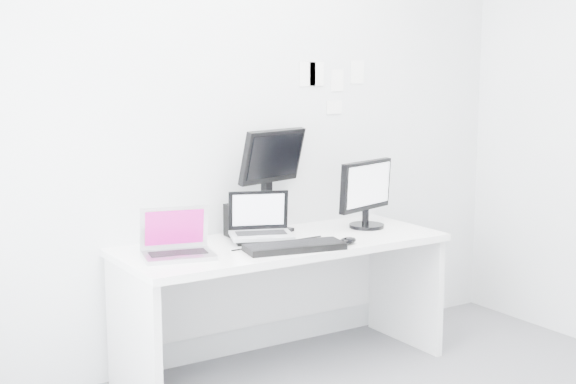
# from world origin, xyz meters

# --- Properties ---
(back_wall) EXTENTS (3.60, 0.00, 3.60)m
(back_wall) POSITION_xyz_m (0.00, 1.60, 1.35)
(back_wall) COLOR silver
(back_wall) RESTS_ON ground
(desk) EXTENTS (1.80, 0.70, 0.73)m
(desk) POSITION_xyz_m (0.00, 1.25, 0.36)
(desk) COLOR white
(desk) RESTS_ON ground
(macbook) EXTENTS (0.39, 0.33, 0.26)m
(macbook) POSITION_xyz_m (-0.64, 1.20, 0.86)
(macbook) COLOR #ABACB0
(macbook) RESTS_ON desk
(speaker) EXTENTS (0.12, 0.12, 0.18)m
(speaker) POSITION_xyz_m (-0.16, 1.50, 0.82)
(speaker) COLOR black
(speaker) RESTS_ON desk
(dell_laptop) EXTENTS (0.40, 0.36, 0.27)m
(dell_laptop) POSITION_xyz_m (-0.11, 1.29, 0.87)
(dell_laptop) COLOR #A7AAAE
(dell_laptop) RESTS_ON desk
(rear_monitor) EXTENTS (0.47, 0.28, 0.61)m
(rear_monitor) POSITION_xyz_m (0.06, 1.48, 1.03)
(rear_monitor) COLOR black
(rear_monitor) RESTS_ON desk
(samsung_monitor) EXTENTS (0.49, 0.33, 0.41)m
(samsung_monitor) POSITION_xyz_m (0.61, 1.29, 0.93)
(samsung_monitor) COLOR black
(samsung_monitor) RESTS_ON desk
(keyboard) EXTENTS (0.54, 0.28, 0.03)m
(keyboard) POSITION_xyz_m (-0.06, 1.04, 0.75)
(keyboard) COLOR black
(keyboard) RESTS_ON desk
(mouse) EXTENTS (0.12, 0.09, 0.04)m
(mouse) POSITION_xyz_m (0.25, 1.00, 0.75)
(mouse) COLOR black
(mouse) RESTS_ON desk
(wall_note_0) EXTENTS (0.10, 0.00, 0.14)m
(wall_note_0) POSITION_xyz_m (0.45, 1.59, 1.62)
(wall_note_0) COLOR white
(wall_note_0) RESTS_ON back_wall
(wall_note_1) EXTENTS (0.09, 0.00, 0.13)m
(wall_note_1) POSITION_xyz_m (0.60, 1.59, 1.58)
(wall_note_1) COLOR white
(wall_note_1) RESTS_ON back_wall
(wall_note_2) EXTENTS (0.10, 0.00, 0.14)m
(wall_note_2) POSITION_xyz_m (0.75, 1.59, 1.63)
(wall_note_2) COLOR white
(wall_note_2) RESTS_ON back_wall
(wall_note_3) EXTENTS (0.11, 0.00, 0.08)m
(wall_note_3) POSITION_xyz_m (0.58, 1.59, 1.42)
(wall_note_3) COLOR white
(wall_note_3) RESTS_ON back_wall
(wall_note_4) EXTENTS (0.11, 0.00, 0.14)m
(wall_note_4) POSITION_xyz_m (0.39, 1.59, 1.62)
(wall_note_4) COLOR white
(wall_note_4) RESTS_ON back_wall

